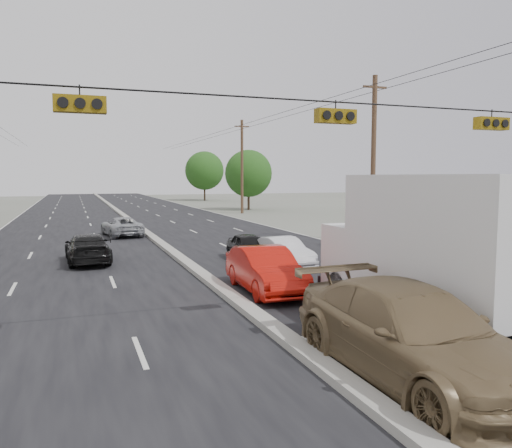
# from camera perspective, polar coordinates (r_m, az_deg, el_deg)

# --- Properties ---
(ground) EXTENTS (200.00, 200.00, 0.00)m
(ground) POSITION_cam_1_polar(r_m,az_deg,el_deg) (12.71, 2.64, -12.70)
(ground) COLOR #606356
(ground) RESTS_ON ground
(road_surface) EXTENTS (20.00, 160.00, 0.02)m
(road_surface) POSITION_cam_1_polar(r_m,az_deg,el_deg) (41.59, -13.61, -0.18)
(road_surface) COLOR black
(road_surface) RESTS_ON ground
(center_median) EXTENTS (0.50, 160.00, 0.20)m
(center_median) POSITION_cam_1_polar(r_m,az_deg,el_deg) (41.58, -13.61, -0.04)
(center_median) COLOR gray
(center_median) RESTS_ON ground
(utility_pole_right_b) EXTENTS (1.60, 0.30, 10.00)m
(utility_pole_right_b) POSITION_cam_1_polar(r_m,az_deg,el_deg) (31.31, 13.27, 7.40)
(utility_pole_right_b) COLOR #422D1E
(utility_pole_right_b) RESTS_ON ground
(utility_pole_right_c) EXTENTS (1.60, 0.30, 10.00)m
(utility_pole_right_c) POSITION_cam_1_polar(r_m,az_deg,el_deg) (53.96, -1.61, 6.65)
(utility_pole_right_c) COLOR #422D1E
(utility_pole_right_c) RESTS_ON ground
(traffic_signals) EXTENTS (25.00, 0.30, 0.54)m
(traffic_signals) POSITION_cam_1_polar(r_m,az_deg,el_deg) (12.79, 8.67, 12.28)
(traffic_signals) COLOR black
(traffic_signals) RESTS_ON ground
(tree_right_mid) EXTENTS (5.60, 5.60, 7.14)m
(tree_right_mid) POSITION_cam_1_polar(r_m,az_deg,el_deg) (59.49, -0.86, 5.79)
(tree_right_mid) COLOR #382619
(tree_right_mid) RESTS_ON ground
(tree_right_far) EXTENTS (6.40, 6.40, 8.16)m
(tree_right_far) POSITION_cam_1_polar(r_m,az_deg,el_deg) (83.74, -5.91, 6.08)
(tree_right_far) COLOR #382619
(tree_right_far) RESTS_ON ground
(box_truck) EXTENTS (2.84, 7.91, 4.01)m
(box_truck) POSITION_cam_1_polar(r_m,az_deg,el_deg) (14.03, 19.61, -2.67)
(box_truck) COLOR black
(box_truck) RESTS_ON ground
(tan_sedan) EXTENTS (2.59, 6.21, 1.79)m
(tan_sedan) POSITION_cam_1_polar(r_m,az_deg,el_deg) (10.39, 17.29, -11.93)
(tan_sedan) COLOR brown
(tan_sedan) RESTS_ON ground
(red_sedan) EXTENTS (1.76, 4.69, 1.53)m
(red_sedan) POSITION_cam_1_polar(r_m,az_deg,el_deg) (17.11, 1.07, -5.32)
(red_sedan) COLOR red
(red_sedan) RESTS_ON ground
(queue_car_a) EXTENTS (1.62, 3.81, 1.28)m
(queue_car_a) POSITION_cam_1_polar(r_m,az_deg,el_deg) (23.35, -0.72, -2.73)
(queue_car_a) COLOR black
(queue_car_a) RESTS_ON ground
(queue_car_b) EXTENTS (1.62, 3.93, 1.26)m
(queue_car_b) POSITION_cam_1_polar(r_m,az_deg,el_deg) (22.08, 3.16, -3.23)
(queue_car_b) COLOR silver
(queue_car_b) RESTS_ON ground
(queue_car_d) EXTENTS (2.70, 5.63, 1.58)m
(queue_car_d) POSITION_cam_1_polar(r_m,az_deg,el_deg) (21.87, 15.82, -3.09)
(queue_car_d) COLOR navy
(queue_car_d) RESTS_ON ground
(queue_car_e) EXTENTS (2.05, 4.61, 1.54)m
(queue_car_e) POSITION_cam_1_polar(r_m,az_deg,el_deg) (27.24, 11.65, -1.40)
(queue_car_e) COLOR maroon
(queue_car_e) RESTS_ON ground
(oncoming_near) EXTENTS (2.08, 4.69, 1.34)m
(oncoming_near) POSITION_cam_1_polar(r_m,az_deg,el_deg) (24.20, -18.70, -2.66)
(oncoming_near) COLOR black
(oncoming_near) RESTS_ON ground
(oncoming_far) EXTENTS (2.69, 4.80, 1.27)m
(oncoming_far) POSITION_cam_1_polar(r_m,az_deg,el_deg) (34.39, -15.11, -0.30)
(oncoming_far) COLOR #95989C
(oncoming_far) RESTS_ON ground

